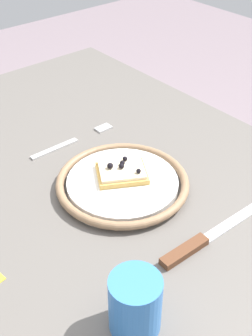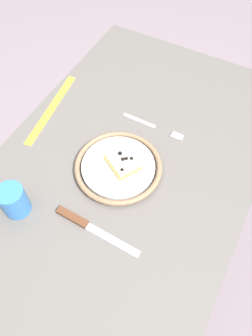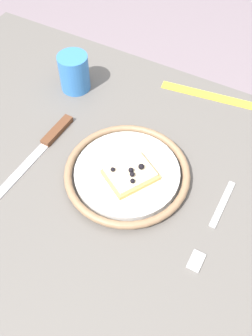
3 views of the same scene
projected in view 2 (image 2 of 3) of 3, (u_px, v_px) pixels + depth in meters
ground_plane at (123, 258)px, 1.58m from camera, size 6.00×6.00×0.00m
dining_table at (121, 187)px, 1.01m from camera, size 1.18×0.71×0.78m
plate at (118, 167)px, 0.92m from camera, size 0.25×0.25×0.02m
pizza_slice_near at (122, 162)px, 0.92m from camera, size 0.11×0.12×0.03m
knife at (83, 223)px, 0.84m from camera, size 0.03×0.24×0.01m
fork at (153, 126)px, 1.02m from camera, size 0.02×0.20×0.00m
cup at (14, 200)px, 0.83m from camera, size 0.07×0.07×0.09m
measuring_tape at (51, 109)px, 1.06m from camera, size 0.31×0.07×0.00m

